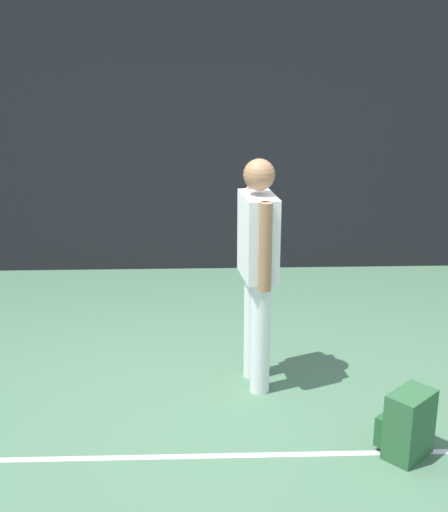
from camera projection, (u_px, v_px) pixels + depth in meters
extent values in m
plane|color=#4C7556|center=(226.00, 409.00, 5.08)|extent=(12.00, 12.00, 0.00)
cube|color=black|center=(216.00, 131.00, 7.45)|extent=(10.00, 0.10, 2.97)
cube|color=white|center=(229.00, 456.00, 4.54)|extent=(9.00, 0.05, 0.00)
cylinder|color=white|center=(260.00, 338.00, 5.20)|extent=(0.14, 0.14, 0.85)
cylinder|color=white|center=(253.00, 324.00, 5.42)|extent=(0.14, 0.14, 0.85)
cube|color=white|center=(258.00, 236.00, 5.08)|extent=(0.27, 0.43, 0.60)
sphere|color=#9E704C|center=(259.00, 175.00, 4.93)|extent=(0.22, 0.22, 0.22)
cylinder|color=#9E704C|center=(265.00, 247.00, 4.87)|extent=(0.09, 0.09, 0.62)
cylinder|color=#9E704C|center=(252.00, 229.00, 5.28)|extent=(0.09, 0.09, 0.62)
cube|color=#2D6038|center=(409.00, 425.00, 4.48)|extent=(0.36, 0.35, 0.44)
cube|color=#23562D|center=(389.00, 427.00, 4.60)|extent=(0.22, 0.21, 0.20)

